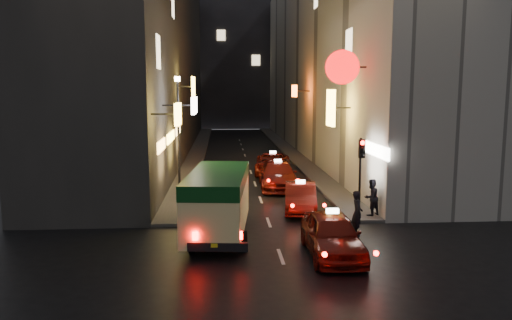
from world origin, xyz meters
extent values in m
plane|color=black|center=(0.00, 0.00, 0.00)|extent=(120.00, 120.00, 0.00)
cube|color=#32302E|center=(-8.00, 34.00, 9.00)|extent=(6.00, 52.00, 18.00)
cube|color=yellow|center=(-3.86, 9.00, 4.68)|extent=(0.18, 1.59, 0.94)
cube|color=white|center=(-3.39, 13.18, 4.93)|extent=(0.18, 2.52, 0.86)
cube|color=yellow|center=(-3.92, 21.97, 5.93)|extent=(0.18, 1.47, 1.34)
cube|color=#F4B355|center=(-4.98, 12.11, 3.00)|extent=(0.10, 2.87, 0.55)
cube|color=yellow|center=(-4.98, 16.67, 3.00)|extent=(0.10, 3.85, 0.55)
cube|color=#F4B355|center=(-4.98, 21.50, 3.00)|extent=(0.10, 3.00, 0.55)
cube|color=#FFE5B2|center=(-4.99, 12.00, 7.50)|extent=(0.06, 1.30, 1.60)
cube|color=#FFE5B2|center=(-4.99, 20.00, 11.00)|extent=(0.06, 1.30, 1.60)
cube|color=#ADA89E|center=(8.00, 34.00, 9.00)|extent=(6.00, 52.00, 18.00)
cylinder|color=#F20A0A|center=(3.83, 11.57, 6.80)|extent=(1.65, 0.18, 1.65)
cube|color=yellow|center=(3.91, 14.31, 4.75)|extent=(0.18, 1.48, 1.98)
cube|color=#F34C0C|center=(3.76, 27.07, 5.63)|extent=(0.18, 1.78, 0.94)
cube|color=white|center=(4.98, 9.50, 3.00)|extent=(0.10, 3.40, 0.55)
cube|color=#FFE5B2|center=(4.99, 15.00, 8.20)|extent=(0.06, 1.30, 1.60)
cube|color=#36353B|center=(0.00, 66.00, 11.00)|extent=(30.00, 10.00, 22.00)
cube|color=#4D4A47|center=(-4.25, 34.00, 0.07)|extent=(1.50, 52.00, 0.15)
cube|color=#4D4A47|center=(4.25, 34.00, 0.07)|extent=(1.50, 52.00, 0.15)
cube|color=#F0EE96|center=(-2.16, 6.53, 1.46)|extent=(2.66, 6.10, 2.17)
cube|color=#0C3F16|center=(-2.16, 6.53, 2.30)|extent=(2.68, 6.12, 0.54)
cube|color=black|center=(-2.16, 6.83, 1.68)|extent=(2.45, 3.75, 0.49)
cube|color=black|center=(-2.16, 3.62, 0.52)|extent=(2.04, 0.38, 0.30)
cube|color=#FF0A05|center=(-2.90, 3.55, 0.92)|extent=(0.18, 0.06, 0.28)
cube|color=#FF0A05|center=(-1.42, 3.55, 0.92)|extent=(0.18, 0.06, 0.28)
cylinder|color=black|center=(-3.08, 8.42, 0.38)|extent=(0.22, 0.75, 0.75)
cylinder|color=black|center=(-1.25, 4.63, 0.38)|extent=(0.22, 0.75, 0.75)
imported|color=#67130C|center=(1.77, 4.00, 0.87)|extent=(2.28, 5.50, 1.75)
cube|color=white|center=(1.77, 4.00, 1.84)|extent=(0.42, 0.18, 0.16)
sphere|color=#FF0A05|center=(1.00, 1.51, 0.90)|extent=(0.16, 0.16, 0.16)
sphere|color=#FF0A05|center=(2.55, 1.51, 0.90)|extent=(0.16, 0.16, 0.16)
imported|color=#67130C|center=(1.68, 10.41, 0.78)|extent=(2.62, 5.12, 1.56)
cube|color=white|center=(1.68, 10.41, 1.65)|extent=(0.44, 0.23, 0.16)
sphere|color=#FF0A05|center=(0.99, 8.18, 0.80)|extent=(0.16, 0.16, 0.16)
sphere|color=#FF0A05|center=(2.37, 8.18, 0.80)|extent=(0.16, 0.16, 0.16)
imported|color=#67130C|center=(1.25, 16.12, 0.89)|extent=(2.46, 5.67, 1.78)
cube|color=white|center=(1.25, 16.12, 1.87)|extent=(0.43, 0.19, 0.16)
sphere|color=#FF0A05|center=(0.46, 13.58, 0.92)|extent=(0.16, 0.16, 0.16)
sphere|color=#FF0A05|center=(2.04, 13.58, 0.92)|extent=(0.16, 0.16, 0.16)
imported|color=#67130C|center=(1.46, 21.09, 0.82)|extent=(2.69, 5.39, 1.65)
cube|color=white|center=(1.46, 21.09, 1.74)|extent=(0.44, 0.23, 0.16)
sphere|color=#FF0A05|center=(0.73, 18.74, 0.85)|extent=(0.16, 0.16, 0.16)
sphere|color=#FF0A05|center=(2.19, 18.74, 0.85)|extent=(0.16, 0.16, 0.16)
imported|color=black|center=(3.30, 6.36, 1.01)|extent=(0.45, 0.68, 2.03)
imported|color=black|center=(4.62, 8.85, 1.08)|extent=(0.82, 0.74, 1.86)
cylinder|color=black|center=(4.00, 8.60, 1.90)|extent=(0.10, 0.10, 3.50)
cube|color=black|center=(4.00, 8.42, 3.20)|extent=(0.26, 0.18, 0.80)
sphere|color=#FF0A05|center=(4.00, 8.31, 3.47)|extent=(0.18, 0.18, 0.18)
sphere|color=black|center=(4.00, 8.31, 3.20)|extent=(0.17, 0.17, 0.17)
sphere|color=black|center=(4.00, 8.31, 2.93)|extent=(0.17, 0.17, 0.17)
cylinder|color=black|center=(-4.20, 13.00, 3.15)|extent=(0.12, 0.12, 6.00)
cylinder|color=#FFE5BF|center=(-4.20, 13.00, 6.25)|extent=(0.28, 0.28, 0.25)
camera|label=1|loc=(-1.98, -12.47, 5.70)|focal=35.00mm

